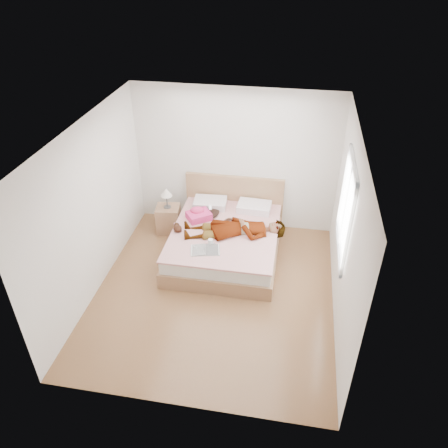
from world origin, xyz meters
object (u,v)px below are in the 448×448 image
plush_toy (177,228)px  nightstand (168,217)px  bed (226,239)px  towel (198,214)px  woman (235,226)px  magazine (205,250)px  coffee_mug (211,242)px  phone (210,207)px

plush_toy → nightstand: nightstand is taller
bed → towel: (-0.51, 0.19, 0.32)m
woman → magazine: size_ratio=3.39×
nightstand → coffee_mug: bearing=-44.4°
coffee_mug → magazine: bearing=-106.6°
phone → nightstand: 0.93m
phone → towel: size_ratio=0.19×
nightstand → bed: bearing=-21.8°
bed → magazine: bearing=-106.8°
woman → nightstand: size_ratio=1.90×
woman → coffee_mug: (-0.33, -0.41, -0.07)m
nightstand → plush_toy: bearing=-61.6°
magazine → plush_toy: 0.72m
towel → nightstand: 0.75m
woman → magazine: woman is taller
magazine → plush_toy: plush_toy is taller
towel → plush_toy: towel is taller
phone → coffee_mug: (0.17, -0.81, -0.13)m
magazine → nightstand: 1.51m
magazine → phone: bearing=96.8°
bed → towel: bed is taller
phone → magazine: (0.12, -0.99, -0.17)m
plush_toy → woman: bearing=8.3°
woman → towel: size_ratio=3.42×
woman → nightstand: (-1.33, 0.56, -0.33)m
towel → coffee_mug: towel is taller
phone → bed: bed is taller
coffee_mug → phone: bearing=101.9°
phone → coffee_mug: bearing=-92.0°
nightstand → towel: bearing=-22.8°
woman → coffee_mug: size_ratio=14.12×
plush_toy → magazine: bearing=-38.6°
towel → magazine: towel is taller
woman → phone: 0.64m
coffee_mug → plush_toy: 0.68m
phone → bed: 0.61m
bed → plush_toy: bed is taller
woman → plush_toy: bearing=-95.5°
bed → towel: 0.63m
bed → magazine: size_ratio=4.16×
woman → plush_toy: (-0.95, -0.14, -0.05)m
bed → plush_toy: bearing=-162.7°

